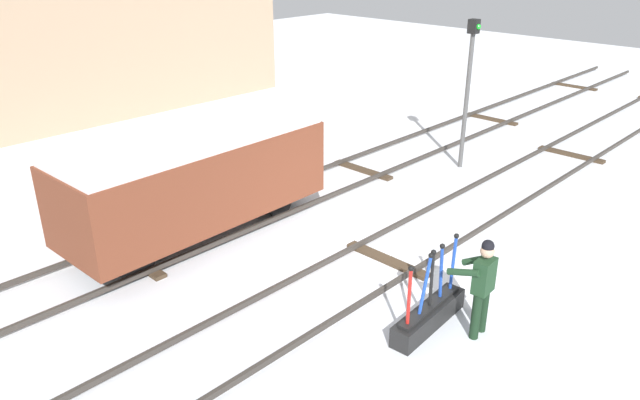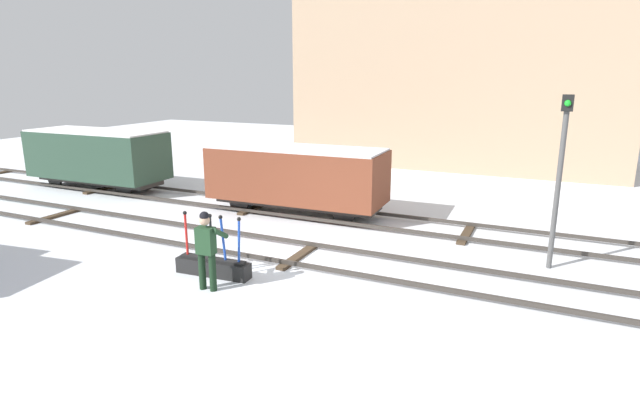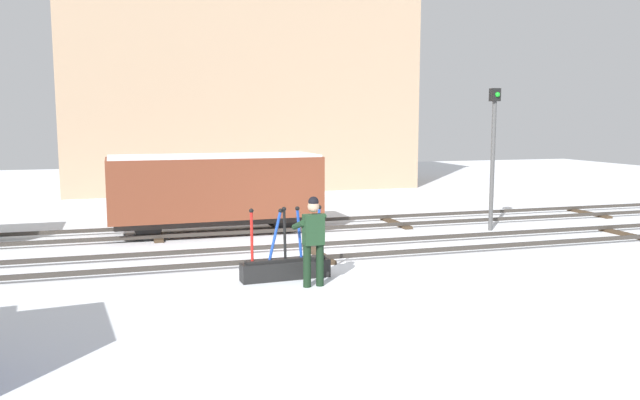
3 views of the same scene
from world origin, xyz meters
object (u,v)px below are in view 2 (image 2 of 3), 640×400
object	(u,v)px
switch_lever_frame	(213,265)
freight_car_mid_siding	(297,176)
rail_worker	(207,246)
freight_car_near_switch	(97,156)
signal_post	(560,166)

from	to	relation	value
switch_lever_frame	freight_car_mid_siding	bearing A→B (deg)	93.40
rail_worker	freight_car_near_switch	size ratio (longest dim) A/B	0.30
rail_worker	signal_post	size ratio (longest dim) A/B	0.43
switch_lever_frame	rail_worker	xyz separation A→B (m)	(0.38, -0.68, 0.72)
rail_worker	freight_car_mid_siding	xyz separation A→B (m)	(-1.06, 6.14, 0.31)
rail_worker	freight_car_mid_siding	bearing A→B (deg)	96.07
signal_post	freight_car_near_switch	world-z (taller)	signal_post
switch_lever_frame	freight_car_mid_siding	world-z (taller)	freight_car_mid_siding
rail_worker	signal_post	bearing A→B (deg)	30.03
rail_worker	freight_car_near_switch	bearing A→B (deg)	144.45
switch_lever_frame	freight_car_near_switch	bearing A→B (deg)	146.41
switch_lever_frame	rail_worker	distance (m)	1.06
switch_lever_frame	signal_post	world-z (taller)	signal_post
signal_post	switch_lever_frame	bearing A→B (deg)	-151.85
rail_worker	switch_lever_frame	bearing A→B (deg)	115.40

